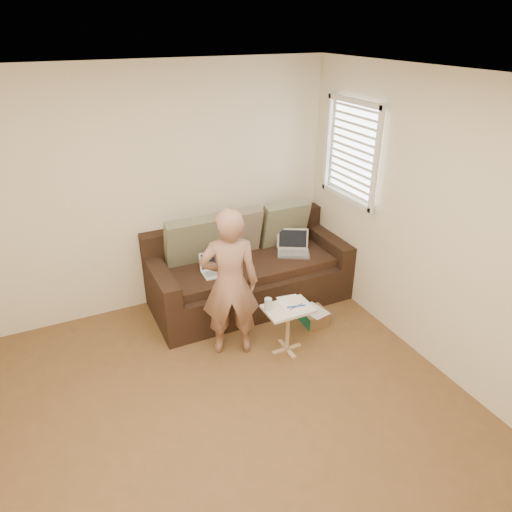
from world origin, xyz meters
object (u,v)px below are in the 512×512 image
Objects in this scene: person at (230,284)px; striped_box at (314,317)px; laptop_white at (217,274)px; side_table at (288,329)px; drinking_glass at (268,304)px; laptop_silver at (294,254)px; sofa at (250,269)px.

striped_box is at bearing -159.57° from person.
laptop_white is 0.98m from side_table.
person is 1.17m from striped_box.
person is at bearing 146.55° from drinking_glass.
person is at bearing -97.24° from laptop_white.
drinking_glass reaches higher than striped_box.
laptop_white is (-0.96, -0.05, 0.00)m from laptop_silver.
side_table is at bearing -150.65° from striped_box.
sofa is 0.46m from laptop_white.
laptop_silver is 0.96m from laptop_white.
sofa is at bearing 16.73° from laptop_white.
side_table is at bearing 172.24° from person.
sofa is 1.47× the size of person.
sofa reaches higher than drinking_glass.
laptop_white is at bearing -165.21° from sofa.
person is 0.74m from side_table.
drinking_glass is (-0.24, -0.92, 0.13)m from sofa.
laptop_silver is 1.23× the size of laptop_white.
side_table is at bearing -15.00° from drinking_glass.
person is (-1.06, -0.66, 0.23)m from laptop_silver.
drinking_glass is at bearing -74.15° from laptop_white.
person is 12.49× the size of drinking_glass.
sofa is at bearing 75.65° from drinking_glass.
person is at bearing -178.75° from striped_box.
side_table is 4.15× the size of drinking_glass.
laptop_white is 2.45× the size of drinking_glass.
laptop_white is 0.66m from person.
drinking_glass is at bearing 165.00° from side_table.
laptop_white is 0.83m from drinking_glass.
laptop_silver is 3.00× the size of drinking_glass.
laptop_silver is 0.72× the size of side_table.
person is (-0.53, -0.73, 0.32)m from sofa.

